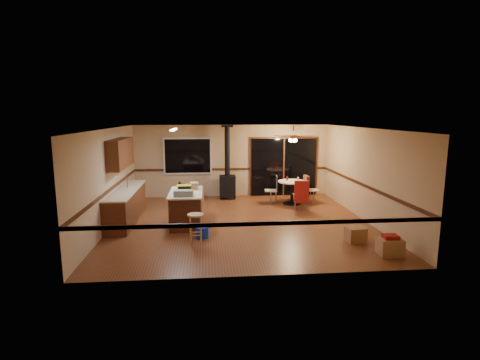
{
  "coord_description": "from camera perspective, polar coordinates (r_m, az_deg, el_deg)",
  "views": [
    {
      "loc": [
        -0.93,
        -9.99,
        2.96
      ],
      "look_at": [
        0.0,
        0.3,
        1.15
      ],
      "focal_mm": 28.0,
      "sensor_mm": 36.0,
      "label": 1
    }
  ],
  "objects": [
    {
      "name": "sliding_door",
      "position": [
        13.87,
        6.66,
        1.95
      ],
      "size": [
        2.52,
        0.1,
        2.1
      ],
      "primitive_type": "cube",
      "color": "black",
      "rests_on": "ground"
    },
    {
      "name": "chair_rail",
      "position": [
        10.23,
        0.15,
        -1.12
      ],
      "size": [
        7.0,
        7.0,
        0.08
      ],
      "primitive_type": null,
      "color": "#3F1E0F",
      "rests_on": "ground"
    },
    {
      "name": "bottle_white",
      "position": [
        10.6,
        -7.38,
        -0.92
      ],
      "size": [
        0.06,
        0.06,
        0.16
      ],
      "primitive_type": "cylinder",
      "rotation": [
        0.0,
        0.0,
        -0.16
      ],
      "color": "white",
      "rests_on": "kitchen_island"
    },
    {
      "name": "bottle_dark",
      "position": [
        10.26,
        -9.16,
        -1.03
      ],
      "size": [
        0.08,
        0.08,
        0.26
      ],
      "primitive_type": "cylinder",
      "rotation": [
        0.0,
        0.0,
        0.08
      ],
      "color": "black",
      "rests_on": "kitchen_island"
    },
    {
      "name": "dining_table",
      "position": [
        12.61,
        7.95,
        -1.26
      ],
      "size": [
        0.95,
        0.95,
        0.78
      ],
      "color": "black",
      "rests_on": "ground"
    },
    {
      "name": "box_corner_b",
      "position": [
        9.33,
        17.21,
        -7.92
      ],
      "size": [
        0.46,
        0.41,
        0.35
      ],
      "primitive_type": "cube",
      "rotation": [
        0.0,
        0.0,
        0.1
      ],
      "color": "#9D6E46",
      "rests_on": "floor"
    },
    {
      "name": "window",
      "position": [
        13.54,
        -7.99,
        3.65
      ],
      "size": [
        1.72,
        0.1,
        1.32
      ],
      "primitive_type": "cube",
      "color": "black",
      "rests_on": "ground"
    },
    {
      "name": "box_under_window",
      "position": [
        13.22,
        -6.73,
        -2.17
      ],
      "size": [
        0.56,
        0.47,
        0.41
      ],
      "primitive_type": "cube",
      "rotation": [
        0.0,
        0.0,
        0.14
      ],
      "color": "#9D6E46",
      "rests_on": "floor"
    },
    {
      "name": "ceiling_fan",
      "position": [
        12.4,
        8.13,
        6.38
      ],
      "size": [
        0.24,
        0.24,
        0.55
      ],
      "color": "brown",
      "rests_on": "ceiling"
    },
    {
      "name": "kitchen_island",
      "position": [
        10.32,
        -8.19,
        -4.23
      ],
      "size": [
        0.88,
        1.68,
        0.9
      ],
      "color": "#441E11",
      "rests_on": "ground"
    },
    {
      "name": "glass_red",
      "position": [
        12.61,
        7.22,
        0.24
      ],
      "size": [
        0.07,
        0.07,
        0.15
      ],
      "primitive_type": "cylinder",
      "rotation": [
        0.0,
        0.0,
        -0.39
      ],
      "color": "#590C14",
      "rests_on": "dining_table"
    },
    {
      "name": "ceiling",
      "position": [
        10.04,
        0.16,
        7.88
      ],
      "size": [
        7.0,
        7.0,
        0.0
      ],
      "primitive_type": "plane",
      "rotation": [
        3.14,
        0.0,
        0.0
      ],
      "color": "silver",
      "rests_on": "ground"
    },
    {
      "name": "upper_cabinets",
      "position": [
        11.01,
        -17.74,
        3.94
      ],
      "size": [
        0.35,
        2.0,
        0.8
      ],
      "primitive_type": "cube",
      "color": "#532815",
      "rests_on": "ground"
    },
    {
      "name": "lower_cabinets",
      "position": [
        11.03,
        -16.93,
        -3.77
      ],
      "size": [
        0.6,
        3.0,
        0.86
      ],
      "primitive_type": "cube",
      "color": "#532815",
      "rests_on": "ground"
    },
    {
      "name": "chair_near",
      "position": [
        11.78,
        9.32,
        -1.78
      ],
      "size": [
        0.46,
        0.49,
        0.7
      ],
      "color": "tan",
      "rests_on": "ground"
    },
    {
      "name": "toolbox_yellow_lid",
      "position": [
        10.01,
        -8.51,
        -0.85
      ],
      "size": [
        0.39,
        0.23,
        0.03
      ],
      "primitive_type": "cube",
      "rotation": [
        0.0,
        0.0,
        0.08
      ],
      "color": "gold",
      "rests_on": "toolbox_black"
    },
    {
      "name": "chair_left",
      "position": [
        12.56,
        5.22,
        -0.99
      ],
      "size": [
        0.45,
        0.45,
        0.51
      ],
      "color": "tan",
      "rests_on": "ground"
    },
    {
      "name": "floor",
      "position": [
        10.47,
        0.15,
        -6.5
      ],
      "size": [
        7.0,
        7.0,
        0.0
      ],
      "primitive_type": "plane",
      "color": "brown",
      "rests_on": "ground"
    },
    {
      "name": "box_small_red",
      "position": [
        8.63,
        21.98,
        -8.02
      ],
      "size": [
        0.32,
        0.27,
        0.08
      ],
      "primitive_type": "cube",
      "rotation": [
        0.0,
        0.0,
        -0.05
      ],
      "color": "maroon",
      "rests_on": "box_corner_a"
    },
    {
      "name": "wood_stove",
      "position": [
        13.25,
        -1.94,
        0.24
      ],
      "size": [
        0.55,
        0.5,
        2.52
      ],
      "color": "black",
      "rests_on": "ground"
    },
    {
      "name": "wall_right",
      "position": [
        11.06,
        18.52,
        0.78
      ],
      "size": [
        0.0,
        7.0,
        7.0
      ],
      "primitive_type": "plane",
      "rotation": [
        1.57,
        0.0,
        -1.57
      ],
      "color": "tan",
      "rests_on": "ground"
    },
    {
      "name": "chair_right",
      "position": [
        12.77,
        10.16,
        -0.89
      ],
      "size": [
        0.46,
        0.44,
        0.7
      ],
      "color": "tan",
      "rests_on": "ground"
    },
    {
      "name": "wall_left",
      "position": [
        10.45,
        -19.32,
        0.23
      ],
      "size": [
        0.0,
        7.0,
        7.0
      ],
      "primitive_type": "plane",
      "rotation": [
        1.57,
        0.0,
        1.57
      ],
      "color": "tan",
      "rests_on": "ground"
    },
    {
      "name": "toolbox_black",
      "position": [
        10.03,
        -8.49,
        -1.47
      ],
      "size": [
        0.36,
        0.21,
        0.19
      ],
      "primitive_type": "cube",
      "rotation": [
        0.0,
        0.0,
        0.08
      ],
      "color": "black",
      "rests_on": "kitchen_island"
    },
    {
      "name": "fluorescent_strip",
      "position": [
        10.34,
        -10.07,
        7.56
      ],
      "size": [
        0.1,
        1.2,
        0.04
      ],
      "primitive_type": "cube",
      "color": "white",
      "rests_on": "ceiling"
    },
    {
      "name": "glass_cream",
      "position": [
        12.55,
        8.83,
        0.12
      ],
      "size": [
        0.07,
        0.07,
        0.14
      ],
      "primitive_type": "cylinder",
      "rotation": [
        0.0,
        0.0,
        0.33
      ],
      "color": "beige",
      "rests_on": "dining_table"
    },
    {
      "name": "toolbox_grey",
      "position": [
        9.69,
        -8.6,
        -2.0
      ],
      "size": [
        0.5,
        0.29,
        0.15
      ],
      "primitive_type": "cube",
      "rotation": [
        0.0,
        0.0,
        -0.03
      ],
      "color": "slate",
      "rests_on": "kitchen_island"
    },
    {
      "name": "box_corner_a",
      "position": [
        8.69,
        21.88,
        -9.43
      ],
      "size": [
        0.5,
        0.43,
        0.37
      ],
      "primitive_type": "cube",
      "rotation": [
        0.0,
        0.0,
        -0.05
      ],
      "color": "#9D6E46",
      "rests_on": "floor"
    },
    {
      "name": "wall_back",
      "position": [
        13.63,
        -1.22,
        2.93
      ],
      "size": [
        7.0,
        0.0,
        7.0
      ],
      "primitive_type": "plane",
      "rotation": [
        1.57,
        0.0,
        0.0
      ],
      "color": "tan",
      "rests_on": "ground"
    },
    {
      "name": "blue_bucket",
      "position": [
        9.23,
        -5.79,
        -7.92
      ],
      "size": [
        0.41,
        0.41,
        0.28
      ],
      "primitive_type": "cylinder",
      "rotation": [
        0.0,
        0.0,
        0.28
      ],
      "color": "#0D37BF",
      "rests_on": "floor"
    },
    {
      "name": "wall_front",
      "position": [
        6.77,
        2.92,
        -4.28
      ],
      "size": [
        7.0,
        0.0,
        7.0
      ],
      "primitive_type": "plane",
      "rotation": [
        -1.57,
        0.0,
        0.0
      ],
      "color": "tan",
      "rests_on": "ground"
    },
    {
      "name": "countertop",
      "position": [
        10.94,
        -17.05,
        -1.47
      ],
      "size": [
        0.64,
        3.04,
        0.04
      ],
      "primitive_type": "cube",
      "color": "beige",
      "rests_on": "lower_cabinets"
    },
    {
      "name": "bar_stool",
      "position": [
        8.83,
        -6.77,
        -7.36
      ],
      "size": [
        0.4,
        0.4,
        0.69
      ],
      "primitive_type": "cylinder",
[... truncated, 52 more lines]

